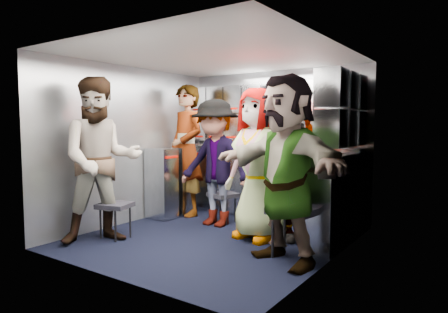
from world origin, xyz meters
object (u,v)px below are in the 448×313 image
Objects in this scene: jump_seat_mid_left at (223,196)px; jump_seat_center at (266,202)px; jump_seat_near_left at (115,207)px; attendant_standing at (187,150)px; attendant_arc_a at (101,160)px; attendant_arc_b at (215,163)px; attendant_arc_e at (286,169)px; jump_seat_near_right at (293,213)px; attendant_arc_c at (258,164)px; attendant_arc_d at (299,169)px; jump_seat_mid_right at (305,202)px.

jump_seat_mid_left is 0.87× the size of jump_seat_center.
jump_seat_near_left is 0.88× the size of jump_seat_center.
attendant_arc_a is at bearing -68.00° from attendant_standing.
attendant_arc_e is (1.39, -0.78, 0.08)m from attendant_arc_b.
jump_seat_center is 1.97m from attendant_arc_a.
jump_seat_near_right is (2.00, 0.55, 0.08)m from jump_seat_near_left.
jump_seat_near_left is 1.74m from attendant_arc_c.
jump_seat_center is at bearing 38.83° from jump_seat_near_left.
attendant_arc_c is (-0.62, 0.38, 0.43)m from jump_seat_near_right.
jump_seat_near_left is 0.23× the size of attendant_arc_a.
attendant_arc_a reaches higher than attendant_arc_c.
attendant_arc_b is at bearing 148.85° from attendant_arc_d.
attendant_arc_b reaches higher than jump_seat_near_right.
attendant_arc_d is at bearing -20.42° from attendant_arc_a.
attendant_arc_b and attendant_arc_d have the same top height.
jump_seat_mid_right is 0.93× the size of jump_seat_near_right.
attendant_arc_e is at bearing -50.14° from jump_seat_center.
jump_seat_near_left is 2.10m from attendant_arc_e.
attendant_arc_a reaches higher than attendant_arc_d.
attendant_arc_a is 1.77m from attendant_arc_c.
attendant_standing is at bearing 175.43° from attendant_arc_e.
jump_seat_mid_left is at bearing 164.19° from jump_seat_center.
attendant_arc_c is at bearing 0.21° from attendant_standing.
attendant_arc_d is (0.00, -0.18, 0.41)m from jump_seat_mid_right.
attendant_arc_b is 0.95× the size of attendant_arc_c.
jump_seat_near_right is 2.33m from attendant_standing.
attendant_arc_c is 0.96× the size of attendant_arc_e.
jump_seat_mid_right is at bearing 59.19° from attendant_arc_d.
jump_seat_mid_right is 2.39m from attendant_arc_a.
attendant_standing is (-2.10, 0.86, 0.51)m from jump_seat_near_right.
jump_seat_mid_right is 1.26m from attendant_arc_b.
attendant_arc_d is at bearing 39.42° from attendant_arc_c.
attendant_arc_a is at bearing -142.63° from attendant_arc_e.
attendant_arc_d is (0.41, 0.21, -0.05)m from attendant_arc_c.
jump_seat_near_right is at bearing -22.52° from attendant_arc_b.
attendant_arc_e reaches higher than attendant_arc_b.
attendant_standing reaches higher than attendant_arc_b.
attendant_arc_d reaches higher than jump_seat_mid_left.
attendant_arc_c reaches higher than attendant_arc_d.
attendant_arc_a reaches higher than attendant_arc_e.
jump_seat_near_left is 2.17m from attendant_arc_d.
jump_seat_mid_left is 0.26× the size of attendant_arc_d.
jump_seat_mid_left is 1.18m from jump_seat_mid_right.
jump_seat_center is 1.61m from attendant_standing.
jump_seat_mid_left is 0.80m from jump_seat_center.
attendant_standing reaches higher than attendant_arc_d.
jump_seat_near_left is 0.23× the size of attendant_standing.
attendant_arc_e is (2.10, -1.04, -0.05)m from attendant_standing.
jump_seat_near_right is 0.26× the size of attendant_standing.
jump_seat_mid_right is 0.45m from attendant_arc_d.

